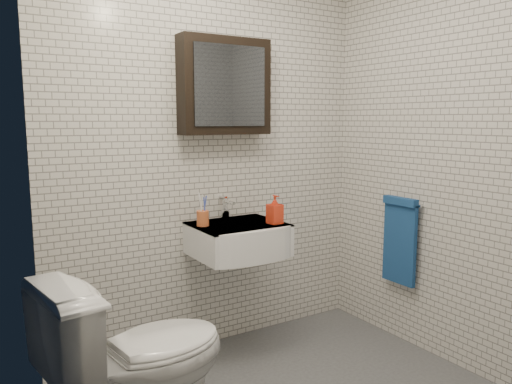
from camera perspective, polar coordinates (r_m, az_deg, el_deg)
room_shell at (r=2.39m, az=6.11°, el=7.57°), size 2.22×2.02×2.51m
washbasin at (r=3.11m, az=-1.73°, el=-5.43°), size 0.55×0.50×0.20m
faucet at (r=3.25m, az=-3.48°, el=-1.96°), size 0.06×0.20×0.15m
mirror_cabinet at (r=3.20m, az=-3.58°, el=11.96°), size 0.60×0.15×0.60m
towel_rail at (r=3.45m, az=16.12°, el=-4.95°), size 0.09×0.30×0.58m
toothbrush_cup at (r=3.06m, az=-6.11°, el=-2.91°), size 0.10×0.10×0.21m
soap_bottle at (r=3.11m, az=2.16°, el=-2.00°), size 0.09×0.09×0.18m
toilet at (r=2.43m, az=-13.23°, el=-18.13°), size 0.89×0.59×0.85m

